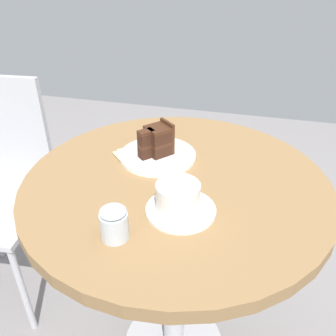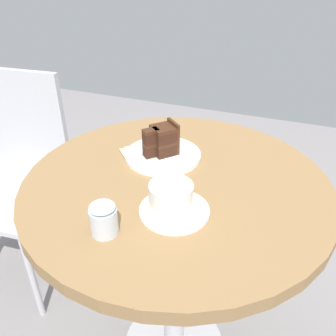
% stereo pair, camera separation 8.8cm
% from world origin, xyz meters
% --- Properties ---
extents(cafe_table, '(0.79, 0.79, 0.73)m').
position_xyz_m(cafe_table, '(0.00, 0.00, 0.61)').
color(cafe_table, olive).
rests_on(cafe_table, ground).
extents(saucer, '(0.16, 0.16, 0.01)m').
position_xyz_m(saucer, '(-0.13, -0.04, 0.74)').
color(saucer, white).
rests_on(saucer, cafe_table).
extents(coffee_cup, '(0.13, 0.10, 0.07)m').
position_xyz_m(coffee_cup, '(-0.13, -0.03, 0.78)').
color(coffee_cup, white).
rests_on(coffee_cup, saucer).
extents(teaspoon, '(0.08, 0.06, 0.00)m').
position_xyz_m(teaspoon, '(-0.14, 0.01, 0.74)').
color(teaspoon, '#B7B7BC').
rests_on(teaspoon, saucer).
extents(cake_plate, '(0.21, 0.21, 0.01)m').
position_xyz_m(cake_plate, '(0.10, 0.07, 0.74)').
color(cake_plate, white).
rests_on(cake_plate, cafe_table).
extents(cake_slice, '(0.10, 0.10, 0.09)m').
position_xyz_m(cake_slice, '(0.10, 0.08, 0.79)').
color(cake_slice, '#381E14').
rests_on(cake_slice, cake_plate).
extents(fork, '(0.13, 0.08, 0.00)m').
position_xyz_m(fork, '(0.14, 0.09, 0.75)').
color(fork, '#B7B7BC').
rests_on(fork, cake_plate).
extents(napkin, '(0.18, 0.18, 0.00)m').
position_xyz_m(napkin, '(0.09, 0.12, 0.73)').
color(napkin, beige).
rests_on(napkin, cafe_table).
extents(sugar_pot, '(0.06, 0.06, 0.08)m').
position_xyz_m(sugar_pot, '(-0.24, 0.07, 0.77)').
color(sugar_pot, silver).
rests_on(sugar_pot, cafe_table).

